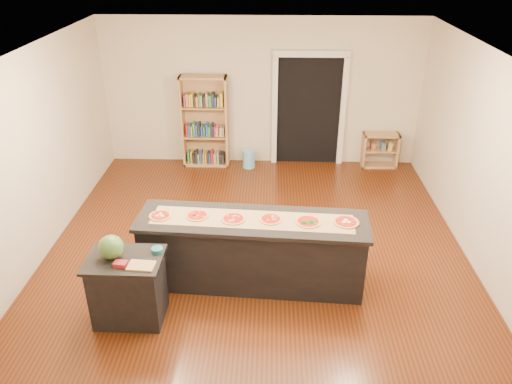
{
  "coord_description": "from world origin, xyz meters",
  "views": [
    {
      "loc": [
        0.19,
        -5.73,
        4.09
      ],
      "look_at": [
        0.0,
        0.2,
        1.0
      ],
      "focal_mm": 35.0,
      "sensor_mm": 36.0,
      "label": 1
    }
  ],
  "objects_px": {
    "low_shelf": "(380,150)",
    "watermelon": "(111,247)",
    "waste_bin": "(249,159)",
    "kitchen_island": "(252,251)",
    "bookshelf": "(205,122)",
    "side_counter": "(128,288)"
  },
  "relations": [
    {
      "from": "kitchen_island",
      "to": "low_shelf",
      "type": "bearing_deg",
      "value": 61.69
    },
    {
      "from": "waste_bin",
      "to": "low_shelf",
      "type": "bearing_deg",
      "value": 2.93
    },
    {
      "from": "kitchen_island",
      "to": "watermelon",
      "type": "bearing_deg",
      "value": -151.38
    },
    {
      "from": "low_shelf",
      "to": "watermelon",
      "type": "height_order",
      "value": "watermelon"
    },
    {
      "from": "waste_bin",
      "to": "bookshelf",
      "type": "bearing_deg",
      "value": 171.93
    },
    {
      "from": "low_shelf",
      "to": "bookshelf",
      "type": "bearing_deg",
      "value": -179.82
    },
    {
      "from": "low_shelf",
      "to": "waste_bin",
      "type": "xyz_separation_m",
      "value": [
        -2.55,
        -0.13,
        -0.17
      ]
    },
    {
      "from": "low_shelf",
      "to": "watermelon",
      "type": "bearing_deg",
      "value": -131.05
    },
    {
      "from": "low_shelf",
      "to": "waste_bin",
      "type": "relative_size",
      "value": 1.97
    },
    {
      "from": "bookshelf",
      "to": "waste_bin",
      "type": "xyz_separation_m",
      "value": [
        0.84,
        -0.12,
        -0.71
      ]
    },
    {
      "from": "kitchen_island",
      "to": "bookshelf",
      "type": "distance_m",
      "value": 3.89
    },
    {
      "from": "bookshelf",
      "to": "low_shelf",
      "type": "distance_m",
      "value": 3.43
    },
    {
      "from": "kitchen_island",
      "to": "waste_bin",
      "type": "distance_m",
      "value": 3.63
    },
    {
      "from": "side_counter",
      "to": "bookshelf",
      "type": "xyz_separation_m",
      "value": [
        0.36,
        4.46,
        0.45
      ]
    },
    {
      "from": "bookshelf",
      "to": "watermelon",
      "type": "distance_m",
      "value": 4.47
    },
    {
      "from": "side_counter",
      "to": "watermelon",
      "type": "bearing_deg",
      "value": 173.81
    },
    {
      "from": "watermelon",
      "to": "side_counter",
      "type": "bearing_deg",
      "value": -6.82
    },
    {
      "from": "low_shelf",
      "to": "watermelon",
      "type": "relative_size",
      "value": 2.46
    },
    {
      "from": "watermelon",
      "to": "low_shelf",
      "type": "bearing_deg",
      "value": 48.95
    },
    {
      "from": "kitchen_island",
      "to": "watermelon",
      "type": "xyz_separation_m",
      "value": [
        -1.54,
        -0.72,
        0.51
      ]
    },
    {
      "from": "kitchen_island",
      "to": "waste_bin",
      "type": "xyz_separation_m",
      "value": [
        -0.21,
        3.61,
        -0.3
      ]
    },
    {
      "from": "kitchen_island",
      "to": "side_counter",
      "type": "height_order",
      "value": "kitchen_island"
    }
  ]
}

